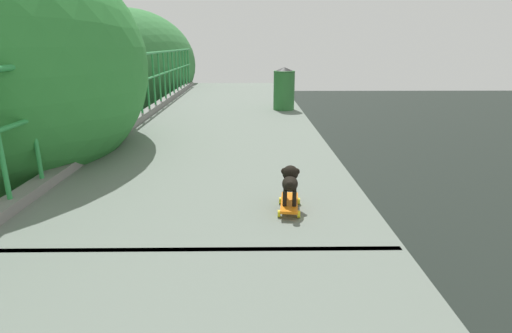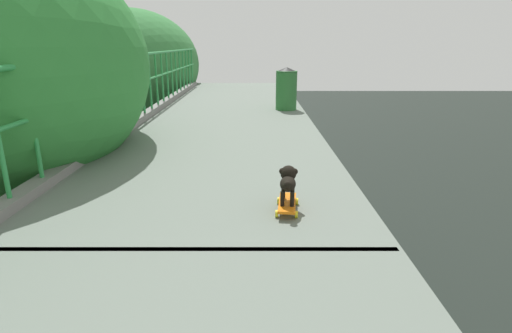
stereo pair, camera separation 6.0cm
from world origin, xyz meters
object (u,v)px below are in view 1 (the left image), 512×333
Objects in this scene: litter_bin at (284,88)px; city_bus at (65,135)px; small_dog at (290,180)px; toy_skateboard at (289,203)px.

city_bus is at bearing 130.50° from litter_bin.
small_dog is (10.89, -18.88, 3.83)m from city_bus.
small_dog is 5.68m from litter_bin.
city_bus is at bearing 119.98° from small_dog.
toy_skateboard is 5.72m from litter_bin.
small_dog is 0.39× the size of litter_bin.
litter_bin is at bearing 86.04° from small_dog.
city_bus is at bearing 119.94° from toy_skateboard.
litter_bin reaches higher than small_dog.
toy_skateboard is at bearing -98.72° from small_dog.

